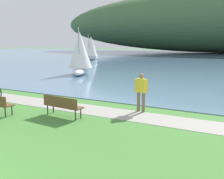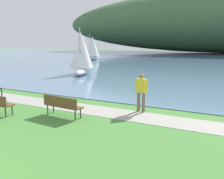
{
  "view_description": "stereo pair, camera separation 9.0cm",
  "coord_description": "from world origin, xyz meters",
  "views": [
    {
      "loc": [
        5.71,
        -1.77,
        3.05
      ],
      "look_at": [
        0.74,
        7.84,
        1.0
      ],
      "focal_mm": 40.43,
      "sensor_mm": 36.0,
      "label": 1
    },
    {
      "loc": [
        5.79,
        -1.73,
        3.05
      ],
      "look_at": [
        0.74,
        7.84,
        1.0
      ],
      "focal_mm": 40.43,
      "sensor_mm": 36.0,
      "label": 2
    }
  ],
  "objects": [
    {
      "name": "person_at_shoreline",
      "position": [
        1.89,
        8.4,
        0.98
      ],
      "size": [
        0.61,
        0.24,
        1.71
      ],
      "color": "#72604C",
      "rests_on": "ground"
    },
    {
      "name": "park_bench_near_camera",
      "position": [
        -0.71,
        6.19,
        0.52
      ],
      "size": [
        1.83,
        0.63,
        0.88
      ],
      "color": "brown",
      "rests_on": "ground"
    },
    {
      "name": "sailboat_nearest_to_shore",
      "position": [
        -16.91,
        34.29,
        2.06
      ],
      "size": [
        2.57,
        3.78,
        4.28
      ],
      "color": "white",
      "rests_on": "bay_water"
    },
    {
      "name": "sailboat_mid_bay",
      "position": [
        -7.72,
        17.74,
        2.06
      ],
      "size": [
        2.89,
        3.73,
        4.28
      ],
      "color": "white",
      "rests_on": "bay_water"
    },
    {
      "name": "bay_water",
      "position": [
        0.0,
        49.34,
        0.02
      ],
      "size": [
        180.0,
        80.0,
        0.04
      ],
      "primitive_type": "cube",
      "color": "#5B7F9E",
      "rests_on": "ground"
    },
    {
      "name": "shoreline_path",
      "position": [
        0.0,
        7.66,
        0.01
      ],
      "size": [
        60.0,
        1.5,
        0.01
      ],
      "primitive_type": "cube",
      "color": "#A39E93",
      "rests_on": "ground"
    }
  ]
}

